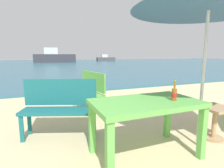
% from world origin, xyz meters
% --- Properties ---
extents(sea_water, '(120.00, 50.00, 0.08)m').
position_xyz_m(sea_water, '(0.00, 30.00, 0.04)').
color(sea_water, '#2D6075').
rests_on(sea_water, ground_plane).
extents(picnic_table_green, '(1.40, 0.80, 0.76)m').
position_xyz_m(picnic_table_green, '(-0.91, 0.67, 0.65)').
color(picnic_table_green, '#60B24C').
rests_on(picnic_table_green, ground_plane).
extents(beer_bottle_amber, '(0.07, 0.07, 0.26)m').
position_xyz_m(beer_bottle_amber, '(-0.57, 0.55, 0.85)').
color(beer_bottle_amber, brown).
rests_on(beer_bottle_amber, picnic_table_green).
extents(side_table_wood, '(0.44, 0.44, 0.54)m').
position_xyz_m(side_table_wood, '(0.38, 0.66, 0.35)').
color(side_table_wood, tan).
rests_on(side_table_wood, ground_plane).
extents(bench_teal_center, '(1.25, 0.75, 0.95)m').
position_xyz_m(bench_teal_center, '(-1.90, 1.71, 0.54)').
color(bench_teal_center, '#196066').
rests_on(bench_teal_center, ground_plane).
extents(bench_green_left, '(0.56, 1.24, 0.95)m').
position_xyz_m(bench_green_left, '(-1.10, 2.87, 0.54)').
color(bench_green_left, '#60B24C').
rests_on(bench_green_left, ground_plane).
extents(swimmer_person, '(0.34, 0.34, 0.41)m').
position_xyz_m(swimmer_person, '(0.06, 7.55, 0.24)').
color(swimmer_person, tan).
rests_on(swimmer_person, sea_water).
extents(boat_cargo_ship, '(7.11, 1.94, 2.58)m').
position_xyz_m(boat_cargo_ship, '(0.10, 32.06, 1.01)').
color(boat_cargo_ship, '#38383F').
rests_on(boat_cargo_ship, sea_water).
extents(boat_sailboat, '(4.05, 1.11, 1.47)m').
position_xyz_m(boat_sailboat, '(11.05, 35.45, 0.61)').
color(boat_sailboat, '#4C4C4C').
rests_on(boat_sailboat, sea_water).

